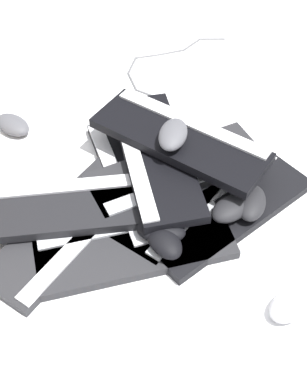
% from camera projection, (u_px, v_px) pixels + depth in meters
% --- Properties ---
extents(ground_plane, '(3.20, 3.20, 0.00)m').
position_uv_depth(ground_plane, '(153.00, 230.00, 1.24)').
color(ground_plane, white).
extents(keyboard_0, '(0.41, 0.43, 0.03)m').
position_uv_depth(keyboard_0, '(69.00, 228.00, 1.23)').
color(keyboard_0, '#232326').
rests_on(keyboard_0, ground).
extents(keyboard_1, '(0.45, 0.20, 0.03)m').
position_uv_depth(keyboard_1, '(135.00, 248.00, 1.19)').
color(keyboard_1, '#232326').
rests_on(keyboard_1, ground).
extents(keyboard_2, '(0.45, 0.36, 0.03)m').
position_uv_depth(keyboard_2, '(227.00, 210.00, 1.26)').
color(keyboard_2, black).
rests_on(keyboard_2, ground).
extents(keyboard_3, '(0.41, 0.42, 0.03)m').
position_uv_depth(keyboard_3, '(185.00, 192.00, 1.30)').
color(keyboard_3, black).
rests_on(keyboard_3, ground).
extents(keyboard_4, '(0.23, 0.46, 0.03)m').
position_uv_depth(keyboard_4, '(137.00, 178.00, 1.33)').
color(keyboard_4, black).
rests_on(keyboard_4, ground).
extents(keyboard_5, '(0.44, 0.16, 0.03)m').
position_uv_depth(keyboard_5, '(67.00, 207.00, 1.23)').
color(keyboard_5, black).
rests_on(keyboard_5, keyboard_0).
extents(keyboard_6, '(0.46, 0.28, 0.03)m').
position_uv_depth(keyboard_6, '(177.00, 170.00, 1.31)').
color(keyboard_6, '#232326').
rests_on(keyboard_6, keyboard_3).
extents(keyboard_7, '(0.18, 0.45, 0.03)m').
position_uv_depth(keyboard_7, '(155.00, 156.00, 1.30)').
color(keyboard_7, black).
rests_on(keyboard_7, keyboard_6).
extents(keyboard_8, '(0.43, 0.41, 0.03)m').
position_uv_depth(keyboard_8, '(180.00, 139.00, 1.30)').
color(keyboard_8, black).
rests_on(keyboard_8, keyboard_7).
extents(mouse_0, '(0.10, 0.13, 0.04)m').
position_uv_depth(mouse_0, '(173.00, 134.00, 1.25)').
color(mouse_0, '#4C4C51').
rests_on(mouse_0, keyboard_8).
extents(mouse_1, '(0.12, 0.09, 0.04)m').
position_uv_depth(mouse_1, '(161.00, 231.00, 1.18)').
color(mouse_1, black).
rests_on(mouse_1, keyboard_1).
extents(mouse_2, '(0.13, 0.11, 0.04)m').
position_uv_depth(mouse_2, '(291.00, 304.00, 1.09)').
color(mouse_2, '#B7B7BC').
rests_on(mouse_2, ground).
extents(mouse_3, '(0.13, 0.11, 0.04)m').
position_uv_depth(mouse_3, '(231.00, 206.00, 1.22)').
color(mouse_3, black).
rests_on(mouse_3, keyboard_2).
extents(mouse_4, '(0.10, 0.13, 0.04)m').
position_uv_depth(mouse_4, '(164.00, 240.00, 1.16)').
color(mouse_4, black).
rests_on(mouse_4, keyboard_1).
extents(mouse_5, '(0.12, 0.13, 0.04)m').
position_uv_depth(mouse_5, '(13.00, 125.00, 1.46)').
color(mouse_5, '#4C4C51').
rests_on(mouse_5, ground).
extents(mouse_6, '(0.10, 0.13, 0.04)m').
position_uv_depth(mouse_6, '(251.00, 203.00, 1.23)').
color(mouse_6, black).
rests_on(mouse_6, keyboard_2).
extents(cable_0, '(0.34, 0.46, 0.01)m').
position_uv_depth(cable_0, '(164.00, 71.00, 1.64)').
color(cable_0, '#59595B').
rests_on(cable_0, ground).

